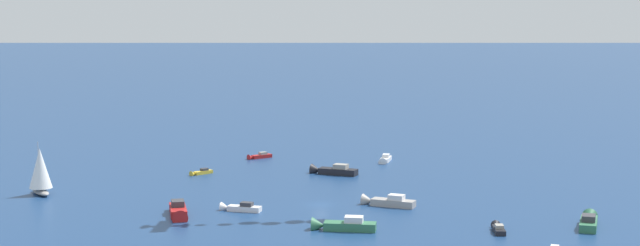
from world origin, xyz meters
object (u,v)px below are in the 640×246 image
Objects in this scene: motorboat_far_port at (386,202)px; motorboat_outer_ring_b at (589,221)px; motorboat_mid_cluster at (259,156)px; motorboat_outer_ring_c at (498,228)px; motorboat_trailing at (332,171)px; motorboat_outer_ring_f at (179,212)px; motorboat_inshore at (239,208)px; sailboat_near_centre at (40,171)px; motorboat_outer_ring_e at (341,225)px; motorboat_offshore at (385,160)px; motorboat_far_stbd at (200,172)px.

motorboat_outer_ring_b is at bearing -164.76° from motorboat_far_port.
motorboat_mid_cluster is 1.13× the size of motorboat_outer_ring_c.
motorboat_trailing is 1.07× the size of motorboat_outer_ring_f.
motorboat_inshore is 0.69× the size of motorboat_trailing.
motorboat_outer_ring_f reaches higher than motorboat_far_port.
motorboat_inshore is at bearing -158.78° from sailboat_near_centre.
motorboat_outer_ring_c is at bearing -140.38° from motorboat_outer_ring_e.
motorboat_mid_cluster is at bearing -89.99° from sailboat_near_centre.
sailboat_near_centre reaches higher than motorboat_trailing.
motorboat_outer_ring_f reaches higher than motorboat_offshore.
sailboat_near_centre is 82.73m from motorboat_outer_ring_c.
motorboat_far_port is 1.36× the size of motorboat_inshore.
motorboat_outer_ring_c is (-39.83, -16.11, -0.09)m from motorboat_inshore.
motorboat_outer_ring_b is at bearing -144.63° from motorboat_outer_ring_f.
motorboat_outer_ring_e is (-52.71, 17.81, 0.36)m from motorboat_far_stbd.
motorboat_trailing is 1.64× the size of motorboat_mid_cluster.
motorboat_offshore is 0.69× the size of motorboat_trailing.
motorboat_outer_ring_f is (20.40, 28.79, 0.05)m from motorboat_far_port.
motorboat_trailing is at bearing -138.19° from motorboat_far_stbd.
motorboat_far_stbd is 71.08m from motorboat_outer_ring_c.
motorboat_offshore reaches higher than motorboat_far_stbd.
motorboat_mid_cluster is 0.65× the size of motorboat_outer_ring_f.
motorboat_far_stbd is at bearing -2.13° from motorboat_outer_ring_c.
sailboat_near_centre is 0.97× the size of motorboat_outer_ring_b.
motorboat_mid_cluster is at bearing -9.97° from motorboat_trailing.
sailboat_near_centre is at bearing 70.75° from motorboat_offshore.
motorboat_inshore is 10.29m from motorboat_outer_ring_f.
motorboat_outer_ring_b is (-85.62, 12.85, 0.29)m from motorboat_mid_cluster.
motorboat_far_stbd is at bearing 6.90° from motorboat_outer_ring_b.
motorboat_outer_ring_e reaches higher than motorboat_outer_ring_c.
motorboat_outer_ring_e is (-21.51, -0.94, 0.22)m from motorboat_inshore.
motorboat_trailing reaches higher than motorboat_mid_cluster.
sailboat_near_centre is 1.76× the size of motorboat_outer_ring_c.
motorboat_trailing is at bearing 170.03° from motorboat_mid_cluster.
motorboat_trailing is (27.06, -17.21, 0.04)m from motorboat_far_port.
motorboat_far_stbd is 38.74m from motorboat_outer_ring_f.
motorboat_outer_ring_e reaches higher than motorboat_offshore.
motorboat_outer_ring_c is at bearing 157.97° from motorboat_trailing.
motorboat_outer_ring_e is (-58.50, 40.32, 0.30)m from motorboat_mid_cluster.
motorboat_mid_cluster is (25.88, -4.55, -0.30)m from motorboat_trailing.
motorboat_mid_cluster is 71.05m from motorboat_outer_ring_e.
motorboat_inshore is at bearing 2.51° from motorboat_outer_ring_e.
motorboat_outer_ring_e is (18.32, 15.17, 0.31)m from motorboat_outer_ring_c.
sailboat_near_centre is at bearing 14.66° from motorboat_outer_ring_e.
motorboat_far_port is at bearing 157.66° from motorboat_mid_cluster.
sailboat_near_centre is 39.86m from motorboat_inshore.
motorboat_outer_ring_c is at bearing 54.43° from motorboat_outer_ring_b.
motorboat_inshore is at bearing 148.99° from motorboat_far_stbd.
motorboat_outer_ring_b reaches higher than motorboat_inshore.
motorboat_far_port is at bearing -179.07° from motorboat_far_stbd.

